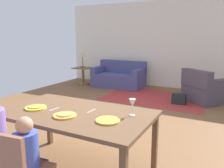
# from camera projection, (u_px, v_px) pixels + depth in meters

# --- Properties ---
(ground_plane) EXTENTS (7.14, 6.53, 0.02)m
(ground_plane) POSITION_uv_depth(u_px,v_px,m) (126.00, 119.00, 4.64)
(ground_plane) COLOR brown
(back_wall) EXTENTS (7.14, 0.10, 2.70)m
(back_wall) POSITION_uv_depth(u_px,v_px,m) (170.00, 45.00, 7.25)
(back_wall) COLOR #EFE6CE
(back_wall) RESTS_ON ground_plane
(dining_table) EXTENTS (1.76, 1.01, 0.76)m
(dining_table) POSITION_uv_depth(u_px,v_px,m) (75.00, 117.00, 2.66)
(dining_table) COLOR brown
(dining_table) RESTS_ON ground_plane
(plate_near_man) EXTENTS (0.25, 0.25, 0.02)m
(plate_near_man) POSITION_uv_depth(u_px,v_px,m) (36.00, 108.00, 2.76)
(plate_near_man) COLOR yellow
(plate_near_man) RESTS_ON dining_table
(pizza_near_man) EXTENTS (0.17, 0.17, 0.01)m
(pizza_near_man) POSITION_uv_depth(u_px,v_px,m) (36.00, 107.00, 2.76)
(pizza_near_man) COLOR gold
(pizza_near_man) RESTS_ON plate_near_man
(plate_near_child) EXTENTS (0.25, 0.25, 0.02)m
(plate_near_child) POSITION_uv_depth(u_px,v_px,m) (65.00, 115.00, 2.49)
(plate_near_child) COLOR yellow
(plate_near_child) RESTS_ON dining_table
(pizza_near_child) EXTENTS (0.17, 0.17, 0.01)m
(pizza_near_child) POSITION_uv_depth(u_px,v_px,m) (65.00, 114.00, 2.49)
(pizza_near_child) COLOR #E2984F
(pizza_near_child) RESTS_ON plate_near_child
(plate_near_woman) EXTENTS (0.25, 0.25, 0.02)m
(plate_near_woman) POSITION_uv_depth(u_px,v_px,m) (108.00, 120.00, 2.34)
(plate_near_woman) COLOR yellow
(plate_near_woman) RESTS_ON dining_table
(wine_glass) EXTENTS (0.07, 0.07, 0.19)m
(wine_glass) POSITION_uv_depth(u_px,v_px,m) (132.00, 104.00, 2.49)
(wine_glass) COLOR silver
(wine_glass) RESTS_ON dining_table
(fork) EXTENTS (0.04, 0.15, 0.01)m
(fork) POSITION_uv_depth(u_px,v_px,m) (54.00, 109.00, 2.72)
(fork) COLOR silver
(fork) RESTS_ON dining_table
(knife) EXTENTS (0.02, 0.17, 0.01)m
(knife) POSITION_uv_depth(u_px,v_px,m) (91.00, 111.00, 2.66)
(knife) COLOR silver
(knife) RESTS_ON dining_table
(person_child) EXTENTS (0.22, 0.30, 0.92)m
(person_child) POSITION_uv_depth(u_px,v_px,m) (30.00, 167.00, 2.11)
(person_child) COLOR #333444
(person_child) RESTS_ON ground_plane
(area_rug) EXTENTS (2.60, 1.80, 0.01)m
(area_rug) POSITION_uv_depth(u_px,v_px,m) (155.00, 98.00, 6.18)
(area_rug) COLOR #A6302E
(area_rug) RESTS_ON ground_plane
(couch) EXTENTS (1.62, 0.86, 0.82)m
(couch) POSITION_uv_depth(u_px,v_px,m) (119.00, 77.00, 7.54)
(couch) COLOR #474A7F
(couch) RESTS_ON ground_plane
(armchair) EXTENTS (1.20, 1.20, 0.82)m
(armchair) POSITION_uv_depth(u_px,v_px,m) (205.00, 90.00, 5.72)
(armchair) COLOR #4A424C
(armchair) RESTS_ON ground_plane
(side_table) EXTENTS (0.56, 0.56, 0.58)m
(side_table) POSITION_uv_depth(u_px,v_px,m) (83.00, 73.00, 7.86)
(side_table) COLOR brown
(side_table) RESTS_ON ground_plane
(table_lamp) EXTENTS (0.26, 0.26, 0.54)m
(table_lamp) POSITION_uv_depth(u_px,v_px,m) (83.00, 55.00, 7.73)
(table_lamp) COLOR #474631
(table_lamp) RESTS_ON side_table
(handbag) EXTENTS (0.32, 0.16, 0.26)m
(handbag) POSITION_uv_depth(u_px,v_px,m) (179.00, 99.00, 5.59)
(handbag) COLOR black
(handbag) RESTS_ON ground_plane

